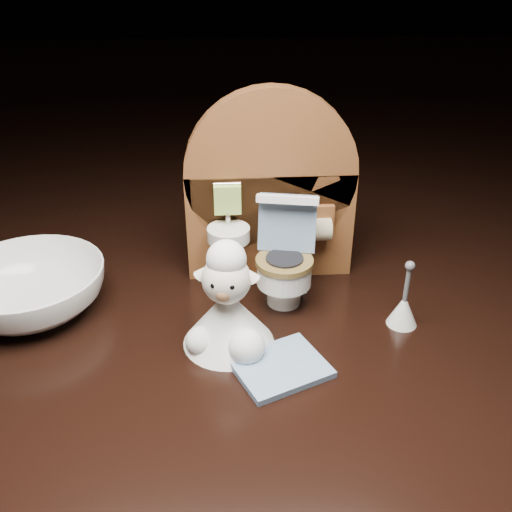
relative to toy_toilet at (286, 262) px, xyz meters
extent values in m
cube|color=black|center=(-0.01, -0.03, -0.08)|extent=(2.50, 2.50, 0.10)
cube|color=brown|center=(-0.01, 0.04, 0.01)|extent=(0.13, 0.02, 0.09)
cylinder|color=brown|center=(-0.01, 0.04, 0.06)|extent=(0.13, 0.02, 0.13)
cube|color=brown|center=(-0.01, 0.04, -0.03)|extent=(0.05, 0.04, 0.01)
cylinder|color=white|center=(-0.04, 0.02, -0.01)|extent=(0.01, 0.01, 0.04)
cylinder|color=white|center=(-0.04, 0.02, 0.02)|extent=(0.03, 0.03, 0.01)
cylinder|color=silver|center=(-0.04, 0.03, 0.03)|extent=(0.00, 0.00, 0.01)
cube|color=#A6D156|center=(-0.04, 0.03, 0.04)|extent=(0.02, 0.01, 0.02)
cube|color=brown|center=(0.03, 0.03, 0.02)|extent=(0.02, 0.01, 0.02)
cylinder|color=beige|center=(0.03, 0.02, 0.02)|extent=(0.02, 0.02, 0.02)
cylinder|color=white|center=(0.00, -0.01, -0.02)|extent=(0.03, 0.03, 0.02)
cylinder|color=white|center=(0.00, -0.01, 0.00)|extent=(0.04, 0.04, 0.02)
cylinder|color=brown|center=(0.00, -0.01, 0.01)|extent=(0.04, 0.04, 0.00)
cube|color=white|center=(0.00, 0.01, -0.01)|extent=(0.04, 0.02, 0.05)
cube|color=#6F8AAC|center=(0.00, 0.01, 0.03)|extent=(0.04, 0.02, 0.04)
cube|color=white|center=(0.00, 0.00, 0.05)|extent=(0.04, 0.02, 0.01)
cylinder|color=#9DB03C|center=(0.01, 0.01, 0.03)|extent=(0.01, 0.01, 0.01)
cube|color=#6F8AAC|center=(-0.01, -0.08, -0.03)|extent=(0.07, 0.06, 0.00)
cone|color=white|center=(0.08, -0.04, -0.02)|extent=(0.02, 0.02, 0.02)
cylinder|color=#59595B|center=(0.08, -0.04, 0.00)|extent=(0.00, 0.00, 0.03)
sphere|color=#59595B|center=(0.08, -0.04, 0.02)|extent=(0.01, 0.01, 0.01)
cone|color=white|center=(-0.04, -0.05, -0.01)|extent=(0.06, 0.06, 0.04)
sphere|color=white|center=(-0.03, -0.07, -0.02)|extent=(0.02, 0.02, 0.02)
sphere|color=white|center=(-0.06, -0.06, -0.02)|extent=(0.02, 0.02, 0.02)
sphere|color=#F2E4CF|center=(-0.04, -0.05, 0.02)|extent=(0.03, 0.03, 0.03)
sphere|color=#996842|center=(-0.05, -0.07, 0.02)|extent=(0.01, 0.01, 0.01)
sphere|color=white|center=(-0.04, -0.05, 0.03)|extent=(0.03, 0.03, 0.03)
cone|color=#F2E4CF|center=(-0.06, -0.05, 0.03)|extent=(0.02, 0.01, 0.01)
cone|color=#F2E4CF|center=(-0.03, -0.06, 0.03)|extent=(0.02, 0.01, 0.01)
sphere|color=black|center=(-0.05, -0.07, 0.02)|extent=(0.00, 0.00, 0.00)
sphere|color=black|center=(-0.04, -0.07, 0.02)|extent=(0.00, 0.00, 0.00)
imported|color=white|center=(-0.19, -0.01, -0.01)|extent=(0.14, 0.14, 0.03)
camera|label=1|loc=(-0.04, -0.36, 0.21)|focal=40.00mm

